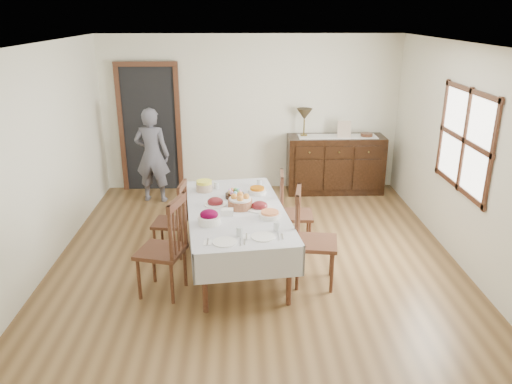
{
  "coord_description": "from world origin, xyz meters",
  "views": [
    {
      "loc": [
        -0.17,
        -5.37,
        2.94
      ],
      "look_at": [
        0.0,
        0.1,
        0.95
      ],
      "focal_mm": 35.0,
      "sensor_mm": 36.0,
      "label": 1
    }
  ],
  "objects_px": {
    "chair_left_near": "(166,246)",
    "chair_right_far": "(292,210)",
    "chair_left_far": "(174,219)",
    "dining_table": "(236,216)",
    "person": "(152,152)",
    "sideboard": "(335,164)",
    "table_lamp": "(304,115)",
    "chair_right_near": "(311,237)"
  },
  "relations": [
    {
      "from": "chair_left_near",
      "to": "chair_right_far",
      "type": "distance_m",
      "value": 1.83
    },
    {
      "from": "chair_left_far",
      "to": "chair_right_far",
      "type": "xyz_separation_m",
      "value": [
        1.51,
        0.15,
        0.03
      ]
    },
    {
      "from": "chair_left_near",
      "to": "dining_table",
      "type": "bearing_deg",
      "value": 143.3
    },
    {
      "from": "chair_left_near",
      "to": "person",
      "type": "distance_m",
      "value": 2.97
    },
    {
      "from": "sideboard",
      "to": "table_lamp",
      "type": "height_order",
      "value": "table_lamp"
    },
    {
      "from": "chair_right_far",
      "to": "person",
      "type": "distance_m",
      "value": 2.76
    },
    {
      "from": "chair_left_near",
      "to": "sideboard",
      "type": "relative_size",
      "value": 0.7
    },
    {
      "from": "dining_table",
      "to": "sideboard",
      "type": "bearing_deg",
      "value": 50.63
    },
    {
      "from": "dining_table",
      "to": "sideboard",
      "type": "distance_m",
      "value": 3.13
    },
    {
      "from": "dining_table",
      "to": "chair_right_near",
      "type": "relative_size",
      "value": 2.06
    },
    {
      "from": "chair_left_far",
      "to": "person",
      "type": "height_order",
      "value": "person"
    },
    {
      "from": "dining_table",
      "to": "table_lamp",
      "type": "height_order",
      "value": "table_lamp"
    },
    {
      "from": "person",
      "to": "table_lamp",
      "type": "relative_size",
      "value": 3.56
    },
    {
      "from": "table_lamp",
      "to": "chair_right_near",
      "type": "bearing_deg",
      "value": -95.25
    },
    {
      "from": "chair_right_near",
      "to": "chair_left_far",
      "type": "bearing_deg",
      "value": 74.12
    },
    {
      "from": "chair_right_near",
      "to": "sideboard",
      "type": "height_order",
      "value": "chair_right_near"
    },
    {
      "from": "chair_right_far",
      "to": "sideboard",
      "type": "relative_size",
      "value": 0.63
    },
    {
      "from": "dining_table",
      "to": "chair_left_far",
      "type": "relative_size",
      "value": 2.41
    },
    {
      "from": "sideboard",
      "to": "table_lamp",
      "type": "bearing_deg",
      "value": 175.54
    },
    {
      "from": "chair_left_far",
      "to": "chair_right_near",
      "type": "relative_size",
      "value": 0.85
    },
    {
      "from": "dining_table",
      "to": "chair_right_far",
      "type": "relative_size",
      "value": 2.26
    },
    {
      "from": "chair_left_far",
      "to": "chair_left_near",
      "type": "bearing_deg",
      "value": 10.04
    },
    {
      "from": "chair_right_far",
      "to": "chair_left_near",
      "type": "bearing_deg",
      "value": 130.14
    },
    {
      "from": "person",
      "to": "chair_left_far",
      "type": "bearing_deg",
      "value": 113.71
    },
    {
      "from": "chair_left_far",
      "to": "chair_right_far",
      "type": "relative_size",
      "value": 0.94
    },
    {
      "from": "sideboard",
      "to": "chair_right_near",
      "type": "bearing_deg",
      "value": -105.18
    },
    {
      "from": "chair_left_near",
      "to": "chair_right_far",
      "type": "bearing_deg",
      "value": 142.03
    },
    {
      "from": "chair_left_near",
      "to": "chair_right_near",
      "type": "height_order",
      "value": "chair_right_near"
    },
    {
      "from": "table_lamp",
      "to": "chair_right_far",
      "type": "bearing_deg",
      "value": -100.42
    },
    {
      "from": "dining_table",
      "to": "chair_right_near",
      "type": "xyz_separation_m",
      "value": [
        0.83,
        -0.41,
        -0.09
      ]
    },
    {
      "from": "dining_table",
      "to": "person",
      "type": "bearing_deg",
      "value": 113.24
    },
    {
      "from": "chair_left_far",
      "to": "table_lamp",
      "type": "height_order",
      "value": "table_lamp"
    },
    {
      "from": "chair_left_far",
      "to": "person",
      "type": "bearing_deg",
      "value": -156.11
    },
    {
      "from": "chair_left_far",
      "to": "chair_right_far",
      "type": "distance_m",
      "value": 1.51
    },
    {
      "from": "chair_left_near",
      "to": "sideboard",
      "type": "xyz_separation_m",
      "value": [
        2.41,
        3.24,
        -0.08
      ]
    },
    {
      "from": "chair_left_near",
      "to": "chair_right_near",
      "type": "relative_size",
      "value": 1.0
    },
    {
      "from": "chair_left_far",
      "to": "table_lamp",
      "type": "distance_m",
      "value": 3.13
    },
    {
      "from": "chair_left_near",
      "to": "chair_left_far",
      "type": "distance_m",
      "value": 0.95
    },
    {
      "from": "person",
      "to": "chair_right_near",
      "type": "bearing_deg",
      "value": 136.42
    },
    {
      "from": "dining_table",
      "to": "chair_right_near",
      "type": "bearing_deg",
      "value": -33.36
    },
    {
      "from": "dining_table",
      "to": "table_lamp",
      "type": "bearing_deg",
      "value": 60.19
    },
    {
      "from": "chair_right_far",
      "to": "sideboard",
      "type": "distance_m",
      "value": 2.34
    }
  ]
}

